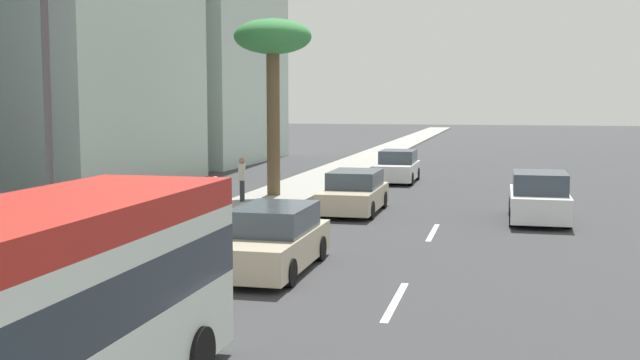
{
  "coord_description": "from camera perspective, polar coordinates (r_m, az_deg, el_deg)",
  "views": [
    {
      "loc": [
        -3.01,
        -2.08,
        4.1
      ],
      "look_at": [
        18.39,
        3.03,
        1.83
      ],
      "focal_mm": 43.26,
      "sensor_mm": 36.0,
      "label": 1
    }
  ],
  "objects": [
    {
      "name": "lane_stripe_mid",
      "position": [
        16.04,
        5.6,
        -8.93
      ],
      "size": [
        3.2,
        0.16,
        0.01
      ],
      "primitive_type": "cube",
      "color": "silver",
      "rests_on": "ground_plane"
    },
    {
      "name": "lane_stripe_far",
      "position": [
        24.32,
        8.35,
        -3.86
      ],
      "size": [
        3.2,
        0.16,
        0.01
      ],
      "primitive_type": "cube",
      "color": "silver",
      "rests_on": "ground_plane"
    },
    {
      "name": "street_lamp",
      "position": [
        14.86,
        -19.23,
        7.42
      ],
      "size": [
        0.24,
        0.97,
        7.24
      ],
      "color": "#4C4C51",
      "rests_on": "sidewalk_right"
    },
    {
      "name": "car_fourth",
      "position": [
        18.7,
        -3.52,
        -4.46
      ],
      "size": [
        4.68,
        1.9,
        1.56
      ],
      "rotation": [
        0.0,
        0.0,
        3.14
      ],
      "color": "beige",
      "rests_on": "ground_plane"
    },
    {
      "name": "palm_tree",
      "position": [
        32.33,
        -3.51,
        9.87
      ],
      "size": [
        3.21,
        3.21,
        7.31
      ],
      "color": "brown",
      "rests_on": "sidewalk_right"
    },
    {
      "name": "pedestrian_mid_block",
      "position": [
        23.54,
        -7.73,
        -1.55
      ],
      "size": [
        0.39,
        0.37,
        1.68
      ],
      "rotation": [
        0.0,
        0.0,
        0.63
      ],
      "color": "beige",
      "rests_on": "sidewalk_right"
    },
    {
      "name": "sidewalk_right",
      "position": [
        35.94,
        -1.5,
        -0.54
      ],
      "size": [
        162.0,
        3.03,
        0.15
      ],
      "primitive_type": "cube",
      "color": "#9E9B93",
      "rests_on": "ground_plane"
    },
    {
      "name": "car_third",
      "position": [
        39.09,
        5.77,
        0.96
      ],
      "size": [
        4.41,
        1.9,
        1.61
      ],
      "rotation": [
        0.0,
        0.0,
        3.14
      ],
      "color": "white",
      "rests_on": "ground_plane"
    },
    {
      "name": "pedestrian_near_lamp",
      "position": [
        22.42,
        -11.31,
        -2.19
      ],
      "size": [
        0.39,
        0.34,
        1.55
      ],
      "rotation": [
        0.0,
        0.0,
        0.49
      ],
      "color": "beige",
      "rests_on": "sidewalk_right"
    },
    {
      "name": "car_second",
      "position": [
        28.35,
        2.56,
        -0.94
      ],
      "size": [
        4.69,
        1.95,
        1.53
      ],
      "rotation": [
        0.0,
        0.0,
        3.14
      ],
      "color": "beige",
      "rests_on": "ground_plane"
    },
    {
      "name": "minibus_lead",
      "position": [
        10.12,
        -19.08,
        -8.84
      ],
      "size": [
        6.67,
        2.38,
        2.88
      ],
      "rotation": [
        0.0,
        0.0,
        3.14
      ],
      "color": "silver",
      "rests_on": "ground_plane"
    },
    {
      "name": "pedestrian_by_tree",
      "position": [
        30.43,
        -5.79,
        0.2
      ],
      "size": [
        0.34,
        0.25,
        1.72
      ],
      "rotation": [
        0.0,
        0.0,
        0.11
      ],
      "color": "#333338",
      "rests_on": "sidewalk_right"
    },
    {
      "name": "ground_plane",
      "position": [
        34.81,
        9.91,
        -0.96
      ],
      "size": [
        198.0,
        198.0,
        0.0
      ],
      "primitive_type": "plane",
      "color": "#38383A"
    },
    {
      "name": "car_fifth",
      "position": [
        27.21,
        15.9,
        -1.3
      ],
      "size": [
        4.4,
        1.97,
        1.7
      ],
      "color": "white",
      "rests_on": "ground_plane"
    }
  ]
}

